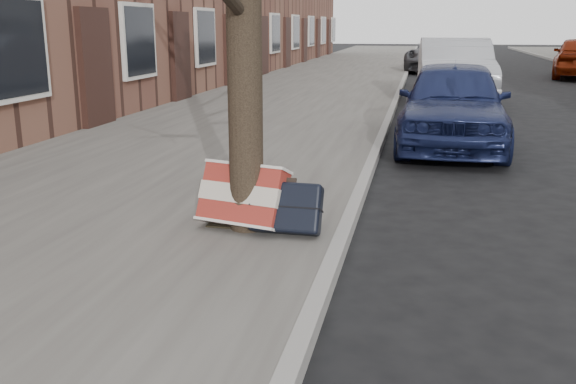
% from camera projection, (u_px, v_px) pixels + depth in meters
% --- Properties ---
extents(ground, '(120.00, 120.00, 0.00)m').
position_uv_depth(ground, '(509.00, 301.00, 4.35)').
color(ground, black).
rests_on(ground, ground).
extents(near_sidewalk, '(5.00, 70.00, 0.12)m').
position_uv_depth(near_sidewalk, '(319.00, 85.00, 19.27)').
color(near_sidewalk, slate).
rests_on(near_sidewalk, ground).
extents(dirt_patch, '(0.85, 0.85, 0.02)m').
position_uv_depth(dirt_patch, '(265.00, 215.00, 5.85)').
color(dirt_patch, black).
rests_on(dirt_patch, near_sidewalk).
extents(suitcase_red, '(0.81, 0.57, 0.57)m').
position_uv_depth(suitcase_red, '(243.00, 196.00, 5.45)').
color(suitcase_red, maroon).
rests_on(suitcase_red, near_sidewalk).
extents(suitcase_navy, '(0.60, 0.36, 0.46)m').
position_uv_depth(suitcase_navy, '(286.00, 207.00, 5.31)').
color(suitcase_navy, black).
rests_on(suitcase_navy, near_sidewalk).
extents(car_near_front, '(1.68, 3.92, 1.32)m').
position_uv_depth(car_near_front, '(453.00, 104.00, 9.68)').
color(car_near_front, '#172049').
rests_on(car_near_front, ground).
extents(car_near_mid, '(1.75, 4.64, 1.51)m').
position_uv_depth(car_near_mid, '(454.00, 71.00, 15.15)').
color(car_near_mid, '#B4B6BD').
rests_on(car_near_mid, ground).
extents(car_near_back, '(3.17, 5.13, 1.32)m').
position_uv_depth(car_near_back, '(442.00, 55.00, 25.09)').
color(car_near_back, '#37373B').
rests_on(car_near_back, ground).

